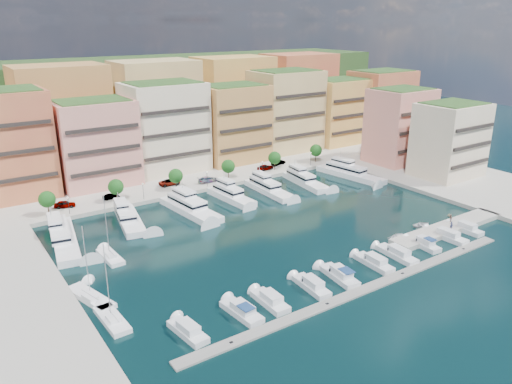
# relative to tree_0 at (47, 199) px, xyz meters

# --- Properties ---
(ground) EXTENTS (400.00, 400.00, 0.00)m
(ground) POSITION_rel_tree_0_xyz_m (40.00, -33.50, -4.74)
(ground) COLOR black
(ground) RESTS_ON ground
(north_quay) EXTENTS (220.00, 64.00, 2.00)m
(north_quay) POSITION_rel_tree_0_xyz_m (40.00, 28.50, -4.74)
(north_quay) COLOR #9E998E
(north_quay) RESTS_ON ground
(east_quay) EXTENTS (34.00, 76.00, 2.00)m
(east_quay) POSITION_rel_tree_0_xyz_m (102.00, -41.50, -4.74)
(east_quay) COLOR #9E998E
(east_quay) RESTS_ON ground
(hillside) EXTENTS (240.00, 40.00, 58.00)m
(hillside) POSITION_rel_tree_0_xyz_m (40.00, 76.50, -4.74)
(hillside) COLOR #1C3415
(hillside) RESTS_ON ground
(south_pontoon) EXTENTS (72.00, 2.20, 0.35)m
(south_pontoon) POSITION_rel_tree_0_xyz_m (37.00, -63.50, -4.74)
(south_pontoon) COLOR gray
(south_pontoon) RESTS_ON ground
(finger_pier) EXTENTS (32.00, 5.00, 2.00)m
(finger_pier) POSITION_rel_tree_0_xyz_m (70.00, -55.50, -4.74)
(finger_pier) COLOR #9E998E
(finger_pier) RESTS_ON ground
(apartment_1) EXTENTS (20.00, 16.50, 26.80)m
(apartment_1) POSITION_rel_tree_0_xyz_m (-4.00, 18.49, 9.57)
(apartment_1) COLOR #CB7A43
(apartment_1) RESTS_ON north_quay
(apartment_2) EXTENTS (20.00, 15.50, 22.80)m
(apartment_2) POSITION_rel_tree_0_xyz_m (17.00, 16.49, 7.57)
(apartment_2) COLOR #DF897C
(apartment_2) RESTS_ON north_quay
(apartment_3) EXTENTS (22.00, 16.50, 25.80)m
(apartment_3) POSITION_rel_tree_0_xyz_m (38.00, 18.49, 9.07)
(apartment_3) COLOR #F6DFBE
(apartment_3) RESTS_ON north_quay
(apartment_4) EXTENTS (20.00, 15.50, 23.80)m
(apartment_4) POSITION_rel_tree_0_xyz_m (60.00, 16.49, 8.07)
(apartment_4) COLOR tan
(apartment_4) RESTS_ON north_quay
(apartment_5) EXTENTS (22.00, 16.50, 26.80)m
(apartment_5) POSITION_rel_tree_0_xyz_m (82.00, 18.49, 9.57)
(apartment_5) COLOR #E7C57A
(apartment_5) RESTS_ON north_quay
(apartment_6) EXTENTS (20.00, 15.50, 22.80)m
(apartment_6) POSITION_rel_tree_0_xyz_m (104.00, 16.49, 7.57)
(apartment_6) COLOR #E2B852
(apartment_6) RESTS_ON north_quay
(apartment_7) EXTENTS (22.00, 16.50, 24.80)m
(apartment_7) POSITION_rel_tree_0_xyz_m (124.00, 14.49, 8.57)
(apartment_7) COLOR #CB7A43
(apartment_7) RESTS_ON north_quay
(apartment_east_a) EXTENTS (18.00, 14.50, 22.80)m
(apartment_east_a) POSITION_rel_tree_0_xyz_m (102.00, -13.51, 7.57)
(apartment_east_a) COLOR #DF897C
(apartment_east_a) RESTS_ON east_quay
(apartment_east_b) EXTENTS (18.00, 14.50, 20.80)m
(apartment_east_b) POSITION_rel_tree_0_xyz_m (102.00, -31.51, 6.57)
(apartment_east_b) COLOR #F6DFBE
(apartment_east_b) RESTS_ON east_quay
(backblock_1) EXTENTS (26.00, 18.00, 30.00)m
(backblock_1) POSITION_rel_tree_0_xyz_m (15.00, 40.50, 11.26)
(backblock_1) COLOR tan
(backblock_1) RESTS_ON north_quay
(backblock_2) EXTENTS (26.00, 18.00, 30.00)m
(backblock_2) POSITION_rel_tree_0_xyz_m (45.00, 40.50, 11.26)
(backblock_2) COLOR #E7C57A
(backblock_2) RESTS_ON north_quay
(backblock_3) EXTENTS (26.00, 18.00, 30.00)m
(backblock_3) POSITION_rel_tree_0_xyz_m (75.00, 40.50, 11.26)
(backblock_3) COLOR #E2B852
(backblock_3) RESTS_ON north_quay
(backblock_4) EXTENTS (26.00, 18.00, 30.00)m
(backblock_4) POSITION_rel_tree_0_xyz_m (105.00, 40.50, 11.26)
(backblock_4) COLOR #CB7A43
(backblock_4) RESTS_ON north_quay
(tree_0) EXTENTS (3.80, 3.80, 5.65)m
(tree_0) POSITION_rel_tree_0_xyz_m (0.00, 0.00, 0.00)
(tree_0) COLOR #473323
(tree_0) RESTS_ON north_quay
(tree_1) EXTENTS (3.80, 3.80, 5.65)m
(tree_1) POSITION_rel_tree_0_xyz_m (16.00, 0.00, 0.00)
(tree_1) COLOR #473323
(tree_1) RESTS_ON north_quay
(tree_2) EXTENTS (3.80, 3.80, 5.65)m
(tree_2) POSITION_rel_tree_0_xyz_m (32.00, 0.00, 0.00)
(tree_2) COLOR #473323
(tree_2) RESTS_ON north_quay
(tree_3) EXTENTS (3.80, 3.80, 5.65)m
(tree_3) POSITION_rel_tree_0_xyz_m (48.00, 0.00, 0.00)
(tree_3) COLOR #473323
(tree_3) RESTS_ON north_quay
(tree_4) EXTENTS (3.80, 3.80, 5.65)m
(tree_4) POSITION_rel_tree_0_xyz_m (64.00, 0.00, 0.00)
(tree_4) COLOR #473323
(tree_4) RESTS_ON north_quay
(tree_5) EXTENTS (3.80, 3.80, 5.65)m
(tree_5) POSITION_rel_tree_0_xyz_m (80.00, 0.00, 0.00)
(tree_5) COLOR #473323
(tree_5) RESTS_ON north_quay
(lamppost_0) EXTENTS (0.30, 0.30, 4.20)m
(lamppost_0) POSITION_rel_tree_0_xyz_m (4.00, -2.30, -0.92)
(lamppost_0) COLOR black
(lamppost_0) RESTS_ON north_quay
(lamppost_1) EXTENTS (0.30, 0.30, 4.20)m
(lamppost_1) POSITION_rel_tree_0_xyz_m (22.00, -2.30, -0.92)
(lamppost_1) COLOR black
(lamppost_1) RESTS_ON north_quay
(lamppost_2) EXTENTS (0.30, 0.30, 4.20)m
(lamppost_2) POSITION_rel_tree_0_xyz_m (40.00, -2.30, -0.92)
(lamppost_2) COLOR black
(lamppost_2) RESTS_ON north_quay
(lamppost_3) EXTENTS (0.30, 0.30, 4.20)m
(lamppost_3) POSITION_rel_tree_0_xyz_m (58.00, -2.30, -0.92)
(lamppost_3) COLOR black
(lamppost_3) RESTS_ON north_quay
(lamppost_4) EXTENTS (0.30, 0.30, 4.20)m
(lamppost_4) POSITION_rel_tree_0_xyz_m (76.00, -2.30, -0.92)
(lamppost_4) COLOR black
(lamppost_4) RESTS_ON north_quay
(yacht_0) EXTENTS (8.09, 23.25, 7.30)m
(yacht_0) POSITION_rel_tree_0_xyz_m (-0.62, -14.96, -3.53)
(yacht_0) COLOR white
(yacht_0) RESTS_ON ground
(yacht_1) EXTENTS (7.68, 18.20, 7.30)m
(yacht_1) POSITION_rel_tree_0_xyz_m (14.15, -12.64, -3.65)
(yacht_1) COLOR white
(yacht_1) RESTS_ON ground
(yacht_2) EXTENTS (7.08, 20.79, 7.30)m
(yacht_2) POSITION_rel_tree_0_xyz_m (28.60, -13.84, -3.53)
(yacht_2) COLOR white
(yacht_2) RESTS_ON ground
(yacht_3) EXTENTS (5.28, 16.50, 7.30)m
(yacht_3) POSITION_rel_tree_0_xyz_m (41.17, -11.94, -3.53)
(yacht_3) COLOR white
(yacht_3) RESTS_ON ground
(yacht_4) EXTENTS (4.79, 18.52, 7.30)m
(yacht_4) POSITION_rel_tree_0_xyz_m (52.25, -12.97, -3.65)
(yacht_4) COLOR white
(yacht_4) RESTS_ON ground
(yacht_5) EXTENTS (6.26, 18.38, 7.30)m
(yacht_5) POSITION_rel_tree_0_xyz_m (64.78, -12.75, -3.53)
(yacht_5) COLOR white
(yacht_5) RESTS_ON ground
(yacht_6) EXTENTS (7.69, 22.60, 7.30)m
(yacht_6) POSITION_rel_tree_0_xyz_m (79.89, -14.66, -3.53)
(yacht_6) COLOR white
(yacht_6) RESTS_ON ground
(cruiser_0) EXTENTS (3.42, 7.87, 2.55)m
(cruiser_0) POSITION_rel_tree_0_xyz_m (6.00, -58.08, -4.20)
(cruiser_0) COLOR silver
(cruiser_0) RESTS_ON ground
(cruiser_1) EXTENTS (3.43, 8.33, 2.66)m
(cruiser_1) POSITION_rel_tree_0_xyz_m (15.25, -58.11, -4.17)
(cruiser_1) COLOR silver
(cruiser_1) RESTS_ON ground
(cruiser_2) EXTENTS (2.86, 7.79, 2.55)m
(cruiser_2) POSITION_rel_tree_0_xyz_m (20.70, -58.08, -4.20)
(cruiser_2) COLOR silver
(cruiser_2) RESTS_ON ground
(cruiser_3) EXTENTS (3.19, 8.37, 2.55)m
(cruiser_3) POSITION_rel_tree_0_xyz_m (29.33, -58.09, -4.20)
(cruiser_3) COLOR silver
(cruiser_3) RESTS_ON ground
(cruiser_4) EXTENTS (3.84, 8.96, 2.66)m
(cruiser_4) POSITION_rel_tree_0_xyz_m (35.75, -58.12, -4.17)
(cruiser_4) COLOR silver
(cruiser_4) RESTS_ON ground
(cruiser_5) EXTENTS (3.02, 8.52, 2.55)m
(cruiser_5) POSITION_rel_tree_0_xyz_m (44.47, -58.09, -4.20)
(cruiser_5) COLOR silver
(cruiser_5) RESTS_ON ground
(cruiser_6) EXTENTS (3.19, 9.29, 2.55)m
(cruiser_6) POSITION_rel_tree_0_xyz_m (50.78, -58.10, -4.20)
(cruiser_6) COLOR silver
(cruiser_6) RESTS_ON ground
(cruiser_7) EXTENTS (3.08, 7.48, 2.66)m
(cruiser_7) POSITION_rel_tree_0_xyz_m (58.76, -58.10, -4.17)
(cruiser_7) COLOR silver
(cruiser_7) RESTS_ON ground
(cruiser_8) EXTENTS (2.95, 9.22, 2.55)m
(cruiser_8) POSITION_rel_tree_0_xyz_m (66.02, -58.10, -4.20)
(cruiser_8) COLOR silver
(cruiser_8) RESTS_ON ground
(cruiser_9) EXTENTS (2.47, 7.55, 2.55)m
(cruiser_9) POSITION_rel_tree_0_xyz_m (72.71, -58.08, -4.20)
(cruiser_9) COLOR silver
(cruiser_9) RESTS_ON ground
(sailboat_2) EXTENTS (3.07, 8.37, 13.20)m
(sailboat_2) POSITION_rel_tree_0_xyz_m (4.80, -27.83, -4.43)
(sailboat_2) COLOR white
(sailboat_2) RESTS_ON ground
(sailboat_1) EXTENTS (5.57, 11.20, 13.20)m
(sailboat_1) POSITION_rel_tree_0_xyz_m (-2.77, -40.51, -4.44)
(sailboat_1) COLOR white
(sailboat_1) RESTS_ON ground
(sailboat_0) EXTENTS (3.14, 9.06, 13.20)m
(sailboat_0) POSITION_rel_tree_0_xyz_m (-2.02, -48.74, -4.43)
(sailboat_0) COLOR white
(sailboat_0) RESTS_ON ground
(tender_3) EXTENTS (1.49, 1.30, 0.77)m
(tender_3) POSITION_rel_tree_0_xyz_m (77.33, -50.74, -4.36)
(tender_3) COLOR beige
(tender_3) RESTS_ON ground
(tender_0) EXTENTS (4.98, 4.05, 0.91)m
(tender_0) POSITION_rel_tree_0_xyz_m (57.42, -52.50, -4.29)
(tender_0) COLOR white
(tender_0) RESTS_ON ground
(tender_2) EXTENTS (4.50, 3.49, 0.86)m
(tender_2) POSITION_rel_tree_0_xyz_m (66.98, -51.06, -4.31)
(tender_2) COLOR silver
(tender_2) RESTS_ON ground
(car_0) EXTENTS (5.27, 3.58, 1.67)m
(car_0) POSITION_rel_tree_0_xyz_m (4.26, 2.88, -2.91)
(car_0) COLOR gray
(car_0) RESTS_ON north_quay
(car_1) EXTENTS (4.13, 1.72, 1.33)m
(car_1) POSITION_rel_tree_0_xyz_m (15.31, 2.33, -3.08)
(car_1) COLOR gray
(car_1) RESTS_ON north_quay
(car_2) EXTENTS (5.88, 2.77, 1.63)m
(car_2) POSITION_rel_tree_0_xyz_m (32.12, 4.31, -2.93)
(car_2) COLOR gray
(car_2) RESTS_ON north_quay
(car_3) EXTENTS (5.68, 2.38, 1.64)m
(car_3) POSITION_rel_tree_0_xyz_m (41.86, 0.71, -2.92)
(car_3) COLOR gray
(car_3) RESTS_ON north_quay
(car_4) EXTENTS (5.12, 2.24, 1.72)m
(car_4) POSITION_rel_tree_0_xyz_m (61.74, 1.59, -2.88)
(car_4) COLOR gray
(car_4) RESTS_ON north_quay
(car_5) EXTENTS (5.18, 2.60, 1.63)m
(car_5) POSITION_rel_tree_0_xyz_m (68.34, 3.93, -2.93)
(car_5) COLOR gray
(car_5) RESTS_ON north_quay
(person_0) EXTENTS (0.52, 0.70, 1.74)m
(person_0) POSITION_rel_tree_0_xyz_m (69.15, -56.86, -2.87)
(person_0) COLOR #262B4C
(person_0) RESTS_ON finger_pier
(person_1) EXTENTS (0.99, 0.97, 1.61)m
(person_1) POSITION_rel_tree_0_xyz_m (72.43, -54.29, -2.94)
(person_1) COLOR #4C332D
(person_1) RESTS_ON finger_pier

